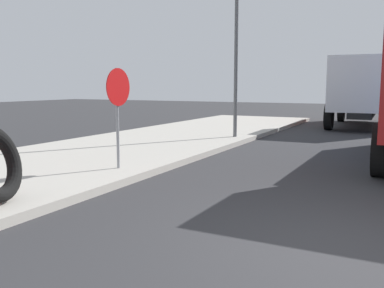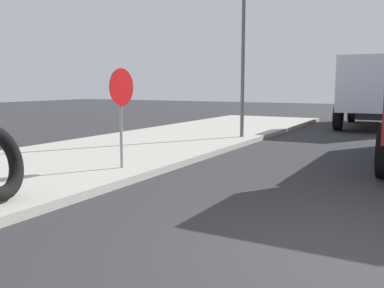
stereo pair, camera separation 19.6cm
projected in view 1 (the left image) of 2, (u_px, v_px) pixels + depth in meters
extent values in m
plane|color=#2D2D30|center=(339.00, 258.00, 4.58)|extent=(80.00, 80.00, 0.00)
cylinder|color=gray|center=(117.00, 119.00, 8.65)|extent=(0.06, 0.06, 2.04)
cylinder|color=red|center=(118.00, 87.00, 8.54)|extent=(0.76, 0.02, 0.76)
cylinder|color=black|center=(381.00, 150.00, 8.61)|extent=(1.10, 0.31, 1.10)
cube|color=red|center=(367.00, 91.00, 20.09)|extent=(4.87, 2.63, 1.60)
cube|color=silver|center=(362.00, 84.00, 16.83)|extent=(2.07, 2.55, 2.20)
cube|color=black|center=(365.00, 112.00, 19.23)|extent=(7.02, 1.09, 0.24)
cylinder|color=black|center=(329.00, 117.00, 17.72)|extent=(1.11, 0.33, 1.10)
cylinder|color=black|center=(341.00, 111.00, 21.84)|extent=(1.11, 0.33, 1.10)
cylinder|color=#595B5E|center=(236.00, 50.00, 13.79)|extent=(0.12, 0.12, 5.69)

